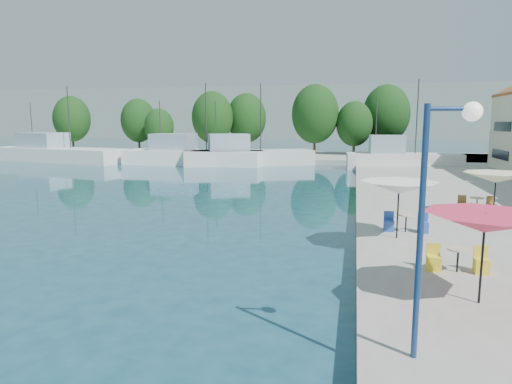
% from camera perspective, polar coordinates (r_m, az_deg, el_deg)
% --- Properties ---
extents(quay_far, '(90.00, 16.00, 0.60)m').
position_cam_1_polar(quay_far, '(66.11, 0.13, 4.49)').
color(quay_far, gray).
rests_on(quay_far, ground).
extents(hill_west, '(180.00, 40.00, 16.00)m').
position_cam_1_polar(hill_west, '(161.51, -0.59, 9.76)').
color(hill_west, gray).
rests_on(hill_west, ground).
extents(hill_east, '(140.00, 40.00, 12.00)m').
position_cam_1_polar(hill_east, '(180.72, 23.40, 8.31)').
color(hill_east, gray).
rests_on(hill_east, ground).
extents(trawler_01, '(20.61, 9.43, 10.20)m').
position_cam_1_polar(trawler_01, '(66.70, -23.60, 4.45)').
color(trawler_01, silver).
rests_on(trawler_01, ground).
extents(trawler_02, '(17.16, 4.69, 10.20)m').
position_cam_1_polar(trawler_02, '(56.77, -8.26, 4.46)').
color(trawler_02, white).
rests_on(trawler_02, ground).
extents(trawler_03, '(16.12, 10.04, 10.20)m').
position_cam_1_polar(trawler_03, '(55.85, -1.42, 4.48)').
color(trawler_03, silver).
rests_on(trawler_03, ground).
extents(trawler_04, '(12.40, 4.07, 10.20)m').
position_cam_1_polar(trawler_04, '(52.78, 17.59, 3.82)').
color(trawler_04, silver).
rests_on(trawler_04, ground).
extents(tree_01, '(5.97, 5.97, 8.84)m').
position_cam_1_polar(tree_01, '(82.03, -22.04, 8.46)').
color(tree_01, '#3F2B19').
rests_on(tree_01, quay_far).
extents(tree_02, '(5.65, 5.65, 8.36)m').
position_cam_1_polar(tree_02, '(77.63, -14.49, 8.64)').
color(tree_02, '#3F2B19').
rests_on(tree_02, quay_far).
extents(tree_03, '(4.51, 4.51, 6.68)m').
position_cam_1_polar(tree_03, '(72.63, -12.01, 7.96)').
color(tree_03, '#3F2B19').
rests_on(tree_03, quay_far).
extents(tree_04, '(6.18, 6.18, 9.15)m').
position_cam_1_polar(tree_04, '(69.31, -5.48, 9.26)').
color(tree_04, '#3F2B19').
rests_on(tree_04, quay_far).
extents(tree_05, '(6.09, 6.09, 9.01)m').
position_cam_1_polar(tree_05, '(71.40, -1.20, 9.22)').
color(tree_05, '#3F2B19').
rests_on(tree_05, quay_far).
extents(tree_06, '(6.73, 6.73, 9.96)m').
position_cam_1_polar(tree_06, '(66.71, 7.39, 9.65)').
color(tree_06, '#3F2B19').
rests_on(tree_06, quay_far).
extents(tree_07, '(5.09, 5.09, 7.54)m').
position_cam_1_polar(tree_07, '(66.63, 12.20, 8.33)').
color(tree_07, '#3F2B19').
rests_on(tree_07, quay_far).
extents(tree_08, '(6.76, 6.76, 10.00)m').
position_cam_1_polar(tree_08, '(69.56, 15.98, 9.37)').
color(tree_08, '#3F2B19').
rests_on(tree_08, quay_far).
extents(umbrella_pink, '(3.05, 3.05, 2.38)m').
position_cam_1_polar(umbrella_pink, '(12.95, 26.70, -3.49)').
color(umbrella_pink, black).
rests_on(umbrella_pink, quay_right).
extents(umbrella_white, '(3.09, 3.09, 2.32)m').
position_cam_1_polar(umbrella_white, '(19.02, 17.44, 0.54)').
color(umbrella_white, black).
rests_on(umbrella_white, quay_right).
extents(umbrella_cream, '(3.12, 3.12, 2.19)m').
position_cam_1_polar(umbrella_cream, '(25.35, 27.81, 1.60)').
color(umbrella_cream, black).
rests_on(umbrella_cream, quay_right).
extents(cafe_table_01, '(1.82, 0.70, 0.76)m').
position_cam_1_polar(cafe_table_01, '(15.76, 23.87, -8.12)').
color(cafe_table_01, black).
rests_on(cafe_table_01, quay_right).
extents(cafe_table_02, '(1.82, 0.70, 0.76)m').
position_cam_1_polar(cafe_table_02, '(20.54, 18.21, -3.97)').
color(cafe_table_02, black).
rests_on(cafe_table_02, quay_right).
extents(cafe_table_03, '(1.82, 0.70, 0.76)m').
position_cam_1_polar(cafe_table_03, '(26.42, 25.87, -1.64)').
color(cafe_table_03, black).
rests_on(cafe_table_03, quay_right).
extents(street_lamp, '(1.03, 0.36, 5.03)m').
position_cam_1_polar(street_lamp, '(9.25, 22.06, 0.79)').
color(street_lamp, navy).
rests_on(street_lamp, quay_right).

